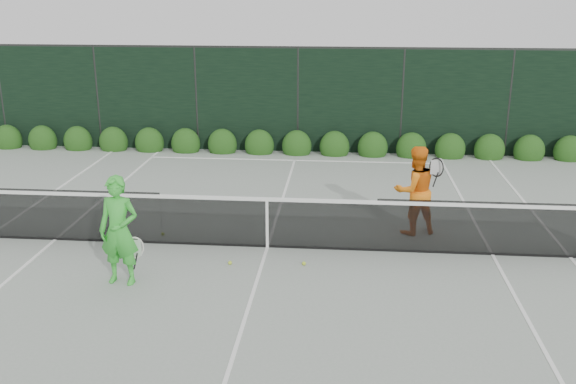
{
  "coord_description": "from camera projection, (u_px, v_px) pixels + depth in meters",
  "views": [
    {
      "loc": [
        1.38,
        -11.03,
        4.6
      ],
      "look_at": [
        0.36,
        0.3,
        1.0
      ],
      "focal_mm": 40.0,
      "sensor_mm": 36.0,
      "label": 1
    }
  ],
  "objects": [
    {
      "name": "ground",
      "position": [
        267.0,
        247.0,
        11.98
      ],
      "size": [
        80.0,
        80.0,
        0.0
      ],
      "primitive_type": "plane",
      "color": "gray",
      "rests_on": "ground"
    },
    {
      "name": "court_lines",
      "position": [
        267.0,
        247.0,
        11.98
      ],
      "size": [
        11.03,
        23.83,
        0.01
      ],
      "color": "white",
      "rests_on": "ground"
    },
    {
      "name": "player_man",
      "position": [
        415.0,
        190.0,
        12.43
      ],
      "size": [
        1.03,
        0.92,
        1.76
      ],
      "rotation": [
        0.0,
        0.0,
        3.49
      ],
      "color": "orange",
      "rests_on": "ground"
    },
    {
      "name": "tennis_net",
      "position": [
        266.0,
        221.0,
        11.82
      ],
      "size": [
        12.9,
        0.1,
        1.07
      ],
      "color": "#11341F",
      "rests_on": "ground"
    },
    {
      "name": "player_woman",
      "position": [
        119.0,
        231.0,
        10.29
      ],
      "size": [
        0.7,
        0.5,
        1.81
      ],
      "rotation": [
        0.0,
        0.0,
        -0.1
      ],
      "color": "green",
      "rests_on": "ground"
    },
    {
      "name": "windscreen_fence",
      "position": [
        243.0,
        221.0,
        8.95
      ],
      "size": [
        32.0,
        21.07,
        3.06
      ],
      "color": "black",
      "rests_on": "ground"
    },
    {
      "name": "tennis_balls",
      "position": [
        230.0,
        253.0,
        11.65
      ],
      "size": [
        2.92,
        1.32,
        0.07
      ],
      "color": "#B8D42F",
      "rests_on": "ground"
    },
    {
      "name": "hedge_row",
      "position": [
        297.0,
        146.0,
        18.69
      ],
      "size": [
        31.66,
        0.65,
        0.94
      ],
      "color": "#19390F",
      "rests_on": "ground"
    }
  ]
}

